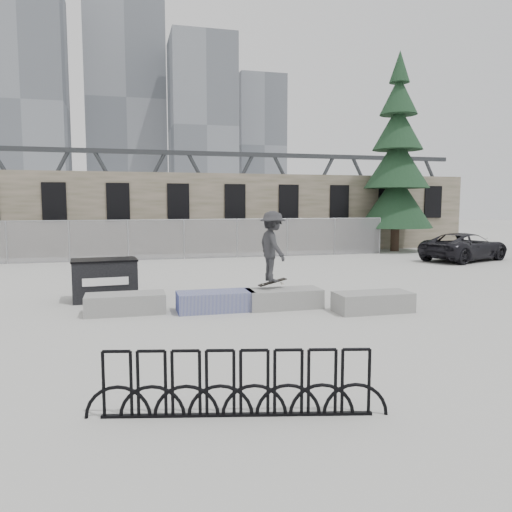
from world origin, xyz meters
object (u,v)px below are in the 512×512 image
(planter_far_left, at_px, (125,303))
(planter_center_right, at_px, (284,298))
(planter_offset, at_px, (373,301))
(dumpster, at_px, (105,279))
(bike_rack, at_px, (237,384))
(suv, at_px, (465,247))
(skateboarder, at_px, (273,246))
(spruce_tree, at_px, (397,167))
(planter_center_left, at_px, (215,300))

(planter_far_left, bearing_deg, planter_center_right, -5.22)
(planter_offset, bearing_deg, dumpster, 153.36)
(planter_far_left, relative_size, planter_center_right, 1.00)
(bike_rack, xyz_separation_m, suv, (14.82, 14.86, 0.25))
(planter_far_left, distance_m, dumpster, 2.09)
(skateboarder, bearing_deg, planter_offset, -125.55)
(planter_offset, distance_m, skateboarder, 3.02)
(dumpster, distance_m, bike_rack, 9.04)
(planter_offset, bearing_deg, skateboarder, 151.67)
(spruce_tree, bearing_deg, planter_center_right, -129.53)
(planter_offset, height_order, spruce_tree, spruce_tree)
(planter_center_right, relative_size, bike_rack, 0.51)
(planter_center_left, bearing_deg, planter_far_left, 172.80)
(spruce_tree, bearing_deg, suv, -81.65)
(planter_far_left, relative_size, spruce_tree, 0.17)
(suv, bearing_deg, dumpster, 88.95)
(dumpster, height_order, bike_rack, dumpster)
(planter_far_left, xyz_separation_m, skateboarder, (3.89, -0.16, 1.38))
(spruce_tree, xyz_separation_m, skateboarder, (-11.58, -13.50, -3.28))
(planter_offset, xyz_separation_m, suv, (10.00, 9.47, 0.41))
(dumpster, xyz_separation_m, spruce_tree, (16.04, 11.34, 4.33))
(dumpster, height_order, skateboarder, skateboarder)
(spruce_tree, height_order, skateboarder, spruce_tree)
(bike_rack, relative_size, skateboarder, 1.94)
(dumpster, relative_size, skateboarder, 0.95)
(dumpster, distance_m, spruce_tree, 20.12)
(spruce_tree, bearing_deg, bike_rack, -124.86)
(planter_offset, height_order, skateboarder, skateboarder)
(dumpster, bearing_deg, planter_far_left, -78.58)
(planter_center_left, distance_m, skateboarder, 2.12)
(bike_rack, bearing_deg, suv, 45.08)
(planter_offset, bearing_deg, spruce_tree, 58.03)
(planter_offset, relative_size, skateboarder, 0.99)
(planter_center_left, relative_size, spruce_tree, 0.17)
(planter_center_right, distance_m, spruce_tree, 18.38)
(planter_center_right, distance_m, bike_rack, 7.00)
(planter_far_left, xyz_separation_m, planter_offset, (6.25, -1.44, 0.00))
(bike_rack, bearing_deg, planter_center_right, 67.05)
(suv, bearing_deg, planter_center_left, 99.99)
(spruce_tree, height_order, suv, spruce_tree)
(planter_far_left, height_order, skateboarder, skateboarder)
(skateboarder, bearing_deg, suv, -63.65)
(bike_rack, distance_m, suv, 20.99)
(planter_center_right, relative_size, spruce_tree, 0.17)
(suv, bearing_deg, planter_far_left, 95.48)
(suv, relative_size, skateboarder, 2.43)
(planter_center_right, height_order, dumpster, dumpster)
(planter_center_left, distance_m, planter_center_right, 1.87)
(dumpster, bearing_deg, planter_offset, -31.29)
(planter_far_left, height_order, dumpster, dumpster)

